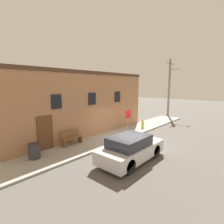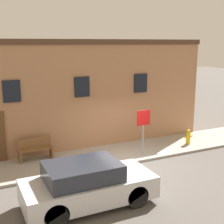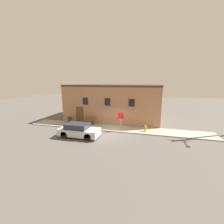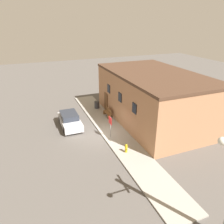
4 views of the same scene
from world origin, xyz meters
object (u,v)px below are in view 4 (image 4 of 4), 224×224
(fire_hydrant, at_px, (126,148))
(parked_car, at_px, (70,120))
(bench, at_px, (108,112))
(stop_sign, at_px, (110,123))
(trash_bin, at_px, (97,105))

(fire_hydrant, xyz_separation_m, parked_car, (-6.43, -3.17, 0.21))
(fire_hydrant, relative_size, bench, 0.53)
(fire_hydrant, distance_m, stop_sign, 2.92)
(trash_bin, bearing_deg, fire_hydrant, -4.57)
(fire_hydrant, bearing_deg, parked_car, -153.76)
(bench, bearing_deg, stop_sign, -17.99)
(fire_hydrant, distance_m, parked_car, 7.17)
(stop_sign, relative_size, trash_bin, 2.40)
(stop_sign, xyz_separation_m, trash_bin, (-7.06, 1.07, -0.97))
(trash_bin, height_order, parked_car, parked_car)
(stop_sign, distance_m, parked_car, 4.76)
(bench, relative_size, parked_car, 0.34)
(bench, bearing_deg, parked_car, -81.06)
(parked_car, bearing_deg, trash_bin, 130.33)
(stop_sign, height_order, parked_car, stop_sign)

